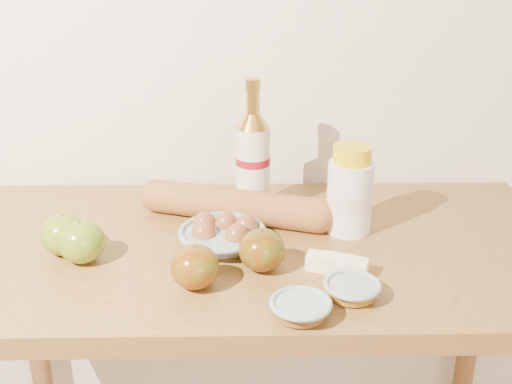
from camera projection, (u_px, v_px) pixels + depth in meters
back_wall at (253, 8)px, 1.38m from camera, size 3.50×0.02×2.60m
table at (256, 298)px, 1.28m from camera, size 1.20×0.60×0.90m
bourbon_bottle at (253, 161)px, 1.32m from camera, size 0.09×0.09×0.29m
cream_bottle at (350, 193)px, 1.26m from camera, size 0.12×0.12×0.18m
egg_bowl at (223, 235)px, 1.21m from camera, size 0.20×0.20×0.06m
baguette at (235, 205)px, 1.31m from camera, size 0.42×0.19×0.07m
apple_yellowgreen at (82, 242)px, 1.16m from camera, size 0.10×0.10×0.08m
apple_redgreen_front at (195, 267)px, 1.08m from camera, size 0.11×0.11×0.08m
apple_redgreen_right at (262, 250)px, 1.13m from camera, size 0.11×0.11×0.08m
sugar_bowl at (301, 308)px, 1.00m from camera, size 0.12×0.12×0.03m
syrup_bowl at (352, 289)px, 1.05m from camera, size 0.12×0.12×0.03m
butter_stick at (337, 264)px, 1.13m from camera, size 0.11×0.06×0.03m
apple_extra at (64, 234)px, 1.18m from camera, size 0.10×0.10×0.08m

